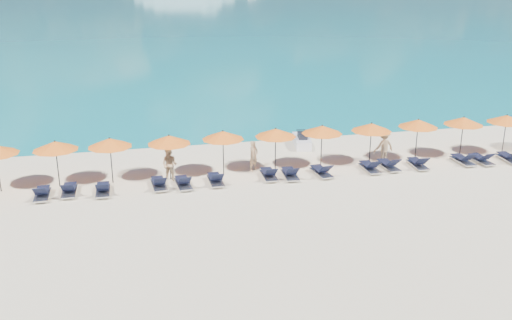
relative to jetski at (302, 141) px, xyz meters
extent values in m
plane|color=beige|center=(-3.98, -8.41, -0.34)|extent=(1400.00, 1400.00, 0.00)
cube|color=white|center=(0.00, 0.02, -0.05)|extent=(1.26, 2.44, 0.53)
cube|color=black|center=(-0.03, -0.17, 0.34)|extent=(0.64, 1.04, 0.34)
cylinder|color=black|center=(0.10, 0.60, 0.48)|extent=(0.53, 0.15, 0.06)
imported|color=tan|center=(-3.67, -3.52, 0.44)|extent=(0.68, 0.64, 1.56)
imported|color=tan|center=(-7.95, -4.06, 0.47)|extent=(0.91, 0.79, 1.63)
imported|color=tan|center=(3.32, -3.80, 0.56)|extent=(1.25, 0.75, 1.81)
cylinder|color=black|center=(-13.13, -3.66, 0.76)|extent=(0.05, 0.05, 2.20)
cone|color=orange|center=(-13.13, -3.66, 1.68)|extent=(2.10, 2.10, 0.42)
sphere|color=black|center=(-13.13, -3.66, 1.90)|extent=(0.08, 0.08, 0.08)
cylinder|color=black|center=(-10.68, -3.71, 0.76)|extent=(0.05, 0.05, 2.20)
cone|color=orange|center=(-10.68, -3.71, 1.68)|extent=(2.10, 2.10, 0.42)
sphere|color=black|center=(-10.68, -3.71, 1.90)|extent=(0.08, 0.08, 0.08)
cylinder|color=black|center=(-7.91, -3.84, 0.76)|extent=(0.05, 0.05, 2.20)
cone|color=orange|center=(-7.91, -3.84, 1.68)|extent=(2.10, 2.10, 0.42)
sphere|color=black|center=(-7.91, -3.84, 1.90)|extent=(0.08, 0.08, 0.08)
cylinder|color=black|center=(-5.25, -3.65, 0.76)|extent=(0.05, 0.05, 2.20)
cone|color=orange|center=(-5.25, -3.65, 1.68)|extent=(2.10, 2.10, 0.42)
sphere|color=black|center=(-5.25, -3.65, 1.90)|extent=(0.08, 0.08, 0.08)
cylinder|color=black|center=(-2.60, -3.79, 0.76)|extent=(0.05, 0.05, 2.20)
cone|color=orange|center=(-2.60, -3.79, 1.68)|extent=(2.10, 2.10, 0.42)
sphere|color=black|center=(-2.60, -3.79, 1.90)|extent=(0.08, 0.08, 0.08)
cylinder|color=black|center=(-0.14, -3.76, 0.76)|extent=(0.05, 0.05, 2.20)
cone|color=orange|center=(-0.14, -3.76, 1.68)|extent=(2.10, 2.10, 0.42)
sphere|color=black|center=(-0.14, -3.76, 1.90)|extent=(0.08, 0.08, 0.08)
cylinder|color=black|center=(2.51, -3.89, 0.76)|extent=(0.05, 0.05, 2.20)
cone|color=orange|center=(2.51, -3.89, 1.68)|extent=(2.10, 2.10, 0.42)
sphere|color=black|center=(2.51, -3.89, 1.90)|extent=(0.08, 0.08, 0.08)
cylinder|color=black|center=(5.26, -3.71, 0.76)|extent=(0.05, 0.05, 2.20)
cone|color=orange|center=(5.26, -3.71, 1.68)|extent=(2.10, 2.10, 0.42)
sphere|color=black|center=(5.26, -3.71, 1.90)|extent=(0.08, 0.08, 0.08)
cylinder|color=black|center=(7.90, -3.80, 0.76)|extent=(0.05, 0.05, 2.20)
cone|color=orange|center=(7.90, -3.80, 1.68)|extent=(2.10, 2.10, 0.42)
sphere|color=black|center=(7.90, -3.80, 1.90)|extent=(0.08, 0.08, 0.08)
cylinder|color=black|center=(10.45, -3.91, 0.76)|extent=(0.05, 0.05, 2.20)
cone|color=orange|center=(10.45, -3.91, 1.68)|extent=(2.10, 2.10, 0.42)
sphere|color=black|center=(10.45, -3.91, 1.90)|extent=(0.08, 0.08, 0.08)
cube|color=silver|center=(-13.75, -5.01, -0.20)|extent=(0.63, 1.71, 0.06)
cube|color=black|center=(-13.76, -4.76, -0.04)|extent=(0.56, 1.10, 0.04)
cube|color=black|center=(-13.75, -5.56, 0.21)|extent=(0.55, 0.54, 0.43)
cube|color=silver|center=(-12.60, -4.83, -0.20)|extent=(0.63, 1.70, 0.06)
cube|color=black|center=(-12.60, -4.58, -0.04)|extent=(0.56, 1.10, 0.04)
cube|color=black|center=(-12.61, -5.38, 0.21)|extent=(0.55, 0.54, 0.43)
cube|color=silver|center=(-11.10, -5.11, -0.20)|extent=(0.63, 1.70, 0.06)
cube|color=black|center=(-11.10, -4.86, -0.04)|extent=(0.56, 1.10, 0.04)
cube|color=black|center=(-11.11, -5.66, 0.21)|extent=(0.55, 0.54, 0.43)
cube|color=silver|center=(-8.55, -4.91, -0.20)|extent=(0.72, 1.74, 0.06)
cube|color=black|center=(-8.57, -4.66, -0.04)|extent=(0.62, 1.13, 0.04)
cube|color=black|center=(-8.52, -5.46, 0.21)|extent=(0.58, 0.57, 0.43)
cube|color=silver|center=(-7.42, -5.06, -0.20)|extent=(0.74, 1.74, 0.06)
cube|color=black|center=(-7.44, -4.81, -0.04)|extent=(0.63, 1.14, 0.04)
cube|color=black|center=(-7.39, -5.61, 0.21)|extent=(0.59, 0.57, 0.43)
cube|color=silver|center=(-5.87, -4.97, -0.20)|extent=(0.65, 1.71, 0.06)
cube|color=black|center=(-5.87, -4.72, -0.04)|extent=(0.57, 1.11, 0.04)
cube|color=black|center=(-5.86, -5.52, 0.21)|extent=(0.56, 0.54, 0.43)
cube|color=silver|center=(-3.20, -4.82, -0.20)|extent=(0.67, 1.72, 0.06)
cube|color=black|center=(-3.19, -4.57, -0.04)|extent=(0.58, 1.12, 0.04)
cube|color=black|center=(-3.21, -5.37, 0.21)|extent=(0.57, 0.55, 0.43)
cube|color=silver|center=(-2.16, -4.99, -0.20)|extent=(0.73, 1.74, 0.06)
cube|color=black|center=(-2.14, -4.74, -0.04)|extent=(0.62, 1.13, 0.04)
cube|color=black|center=(-2.19, -5.54, 0.21)|extent=(0.58, 0.57, 0.43)
cube|color=silver|center=(-0.54, -4.99, -0.20)|extent=(0.79, 1.75, 0.06)
cube|color=black|center=(-0.57, -4.74, -0.04)|extent=(0.66, 1.15, 0.04)
cube|color=black|center=(-0.49, -5.54, 0.21)|extent=(0.60, 0.59, 0.43)
cube|color=silver|center=(2.09, -4.92, -0.20)|extent=(0.63, 1.71, 0.06)
cube|color=black|center=(2.09, -4.67, -0.04)|extent=(0.56, 1.10, 0.04)
cube|color=black|center=(2.08, -5.47, 0.21)|extent=(0.55, 0.54, 0.43)
cube|color=silver|center=(3.15, -4.86, -0.20)|extent=(0.69, 1.72, 0.06)
cube|color=black|center=(3.14, -4.61, -0.04)|extent=(0.60, 1.12, 0.04)
cube|color=black|center=(3.17, -5.41, 0.21)|extent=(0.57, 0.56, 0.43)
cube|color=silver|center=(4.74, -4.97, -0.20)|extent=(0.76, 1.75, 0.06)
cube|color=black|center=(4.76, -4.72, -0.04)|extent=(0.64, 1.14, 0.04)
cube|color=black|center=(4.69, -5.51, 0.21)|extent=(0.59, 0.58, 0.43)
cube|color=silver|center=(7.38, -4.92, -0.20)|extent=(0.63, 1.70, 0.06)
cube|color=black|center=(7.38, -4.67, -0.04)|extent=(0.56, 1.10, 0.04)
cube|color=black|center=(7.38, -5.47, 0.21)|extent=(0.55, 0.54, 0.43)
cube|color=silver|center=(8.37, -5.06, -0.20)|extent=(0.66, 1.71, 0.06)
cube|color=black|center=(8.37, -4.81, -0.04)|extent=(0.57, 1.11, 0.04)
cube|color=black|center=(8.38, -5.61, 0.21)|extent=(0.56, 0.55, 0.43)
cube|color=silver|center=(9.98, -5.14, -0.20)|extent=(0.78, 1.75, 0.06)
cube|color=black|center=(10.00, -4.90, -0.04)|extent=(0.65, 1.15, 0.04)
camera|label=1|loc=(-9.71, -30.35, 9.37)|focal=40.00mm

